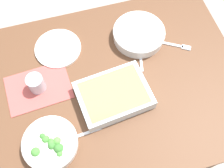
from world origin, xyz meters
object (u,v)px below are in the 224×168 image
Objects in this scene: stew_bowl at (139,34)px; spoon_by_stew at (140,51)px; baking_dish at (114,95)px; side_plate at (58,48)px; spoon_by_broccoli at (75,137)px; drink_cup at (36,84)px; fork_on_table at (175,45)px; broccoli_bowl at (50,144)px.

stew_bowl is 1.43× the size of spoon_by_stew.
baking_dish is (-0.20, -0.28, 0.00)m from stew_bowl.
side_plate is (-0.39, 0.04, -0.03)m from stew_bowl.
side_plate is at bearing 87.99° from spoon_by_broccoli.
drink_cup is at bearing -165.18° from stew_bowl.
stew_bowl is 1.42× the size of spoon_by_broccoli.
spoon_by_broccoli is at bearing -92.01° from side_plate.
side_plate reaches higher than fork_on_table.
baking_dish reaches higher than fork_on_table.
baking_dish is 1.83× the size of spoon_by_broccoli.
spoon_by_stew is 0.18m from fork_on_table.
side_plate is 0.39m from spoon_by_stew.
drink_cup reaches higher than side_plate.
spoon_by_broccoli is (-0.02, -0.44, -0.00)m from side_plate.
spoon_by_broccoli is (-0.39, -0.32, 0.00)m from spoon_by_stew.
drink_cup reaches higher than baking_dish.
broccoli_bowl is 0.73m from fork_on_table.
spoon_by_broccoli is 1.09× the size of fork_on_table.
stew_bowl is 0.18m from fork_on_table.
spoon_by_broccoli is (-0.20, -0.12, -0.03)m from baking_dish.
stew_bowl is 1.13× the size of broccoli_bowl.
broccoli_bowl is 1.26× the size of spoon_by_broccoli.
fork_on_table is (0.16, -0.09, -0.03)m from stew_bowl.
baking_dish is at bearing 31.79° from spoon_by_broccoli.
spoon_by_stew reaches higher than fork_on_table.
drink_cup is (-0.01, 0.27, 0.01)m from broccoli_bowl.
drink_cup is at bearing -173.02° from spoon_by_stew.
spoon_by_stew is (0.50, 0.06, -0.03)m from drink_cup.
baking_dish is 0.34m from drink_cup.
drink_cup is 0.53× the size of fork_on_table.
side_plate is at bearing 162.35° from spoon_by_stew.
fork_on_table is (0.56, 0.31, -0.00)m from spoon_by_broccoli.
baking_dish is at bearing -24.35° from drink_cup.
drink_cup is at bearing 112.21° from spoon_by_broccoli.
broccoli_bowl is at bearing -175.60° from spoon_by_broccoli.
fork_on_table is at bearing 26.78° from baking_dish.
fork_on_table is at bearing 3.70° from drink_cup.
baking_dish is at bearing -126.64° from stew_bowl.
side_plate is at bearing 120.14° from baking_dish.
fork_on_table is at bearing -30.35° from stew_bowl.
broccoli_bowl is 0.10m from spoon_by_broccoli.
spoon_by_stew is (0.48, 0.33, -0.03)m from broccoli_bowl.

